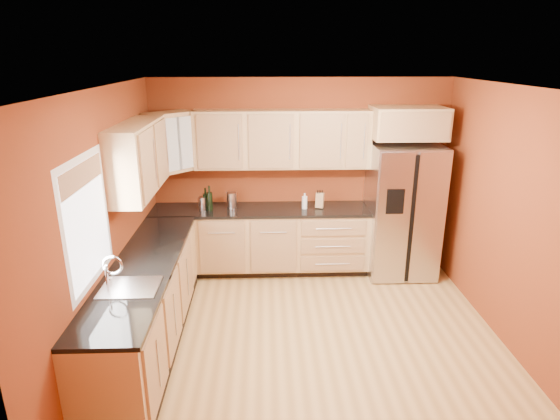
% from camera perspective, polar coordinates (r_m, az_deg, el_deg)
% --- Properties ---
extents(floor, '(4.00, 4.00, 0.00)m').
position_cam_1_polar(floor, '(5.16, 3.97, -15.56)').
color(floor, '#AC8042').
rests_on(floor, ground).
extents(ceiling, '(4.00, 4.00, 0.00)m').
position_cam_1_polar(ceiling, '(4.28, 4.76, 14.63)').
color(ceiling, silver).
rests_on(ceiling, wall_back).
extents(wall_back, '(4.00, 0.04, 2.60)m').
position_cam_1_polar(wall_back, '(6.46, 2.45, 4.30)').
color(wall_back, maroon).
rests_on(wall_back, floor).
extents(wall_front, '(4.00, 0.04, 2.60)m').
position_cam_1_polar(wall_front, '(2.79, 8.85, -16.37)').
color(wall_front, maroon).
rests_on(wall_front, floor).
extents(wall_left, '(0.04, 4.00, 2.60)m').
position_cam_1_polar(wall_left, '(4.78, -20.29, -2.07)').
color(wall_left, maroon).
rests_on(wall_left, floor).
extents(wall_right, '(0.04, 4.00, 2.60)m').
position_cam_1_polar(wall_right, '(5.17, 26.95, -1.43)').
color(wall_right, maroon).
rests_on(wall_right, floor).
extents(base_cabinets_back, '(2.90, 0.60, 0.88)m').
position_cam_1_polar(base_cabinets_back, '(6.43, -2.36, -3.85)').
color(base_cabinets_back, tan).
rests_on(base_cabinets_back, floor).
extents(base_cabinets_left, '(0.60, 2.80, 0.88)m').
position_cam_1_polar(base_cabinets_left, '(5.05, -15.89, -11.25)').
color(base_cabinets_left, tan).
rests_on(base_cabinets_left, floor).
extents(countertop_back, '(2.90, 0.62, 0.04)m').
position_cam_1_polar(countertop_back, '(6.26, -2.42, 0.01)').
color(countertop_back, black).
rests_on(countertop_back, base_cabinets_back).
extents(countertop_left, '(0.62, 2.80, 0.04)m').
position_cam_1_polar(countertop_left, '(4.84, -16.25, -6.51)').
color(countertop_left, black).
rests_on(countertop_left, base_cabinets_left).
extents(upper_cabinets_back, '(2.30, 0.33, 0.75)m').
position_cam_1_polar(upper_cabinets_back, '(6.18, 0.29, 8.64)').
color(upper_cabinets_back, tan).
rests_on(upper_cabinets_back, wall_back).
extents(upper_cabinets_left, '(0.33, 1.35, 0.75)m').
position_cam_1_polar(upper_cabinets_left, '(5.26, -16.85, 6.08)').
color(upper_cabinets_left, tan).
rests_on(upper_cabinets_left, wall_left).
extents(corner_upper_cabinet, '(0.67, 0.67, 0.75)m').
position_cam_1_polar(corner_upper_cabinet, '(6.12, -13.18, 8.07)').
color(corner_upper_cabinet, tan).
rests_on(corner_upper_cabinet, wall_back).
extents(over_fridge_cabinet, '(0.92, 0.60, 0.40)m').
position_cam_1_polar(over_fridge_cabinet, '(6.28, 15.34, 10.23)').
color(over_fridge_cabinet, tan).
rests_on(over_fridge_cabinet, wall_back).
extents(refrigerator, '(0.90, 0.75, 1.78)m').
position_cam_1_polar(refrigerator, '(6.47, 14.66, -0.07)').
color(refrigerator, silver).
rests_on(refrigerator, floor).
extents(window, '(0.03, 0.90, 1.00)m').
position_cam_1_polar(window, '(4.25, -22.41, -1.28)').
color(window, white).
rests_on(window, wall_left).
extents(sink_faucet, '(0.50, 0.42, 0.30)m').
position_cam_1_polar(sink_faucet, '(4.33, -18.00, -7.25)').
color(sink_faucet, white).
rests_on(sink_faucet, countertop_left).
extents(canister_left, '(0.14, 0.14, 0.21)m').
position_cam_1_polar(canister_left, '(6.28, -5.91, 1.21)').
color(canister_left, silver).
rests_on(canister_left, countertop_back).
extents(canister_right, '(0.12, 0.12, 0.18)m').
position_cam_1_polar(canister_right, '(6.25, -9.40, 0.79)').
color(canister_right, silver).
rests_on(canister_right, countertop_back).
extents(wine_bottle_a, '(0.08, 0.08, 0.30)m').
position_cam_1_polar(wine_bottle_a, '(6.24, -9.06, 1.35)').
color(wine_bottle_a, black).
rests_on(wine_bottle_a, countertop_back).
extents(wine_bottle_b, '(0.09, 0.09, 0.34)m').
position_cam_1_polar(wine_bottle_b, '(6.19, -8.58, 1.44)').
color(wine_bottle_b, black).
rests_on(wine_bottle_b, countertop_back).
extents(knife_block, '(0.12, 0.12, 0.20)m').
position_cam_1_polar(knife_block, '(6.28, 4.87, 1.19)').
color(knife_block, '#A77E51').
rests_on(knife_block, countertop_back).
extents(soap_dispenser, '(0.08, 0.08, 0.21)m').
position_cam_1_polar(soap_dispenser, '(6.22, 3.01, 1.11)').
color(soap_dispenser, white).
rests_on(soap_dispenser, countertop_back).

